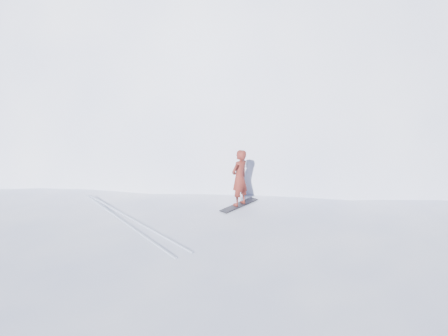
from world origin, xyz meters
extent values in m
ellipsoid|color=white|center=(1.00, 3.00, 0.00)|extent=(36.00, 28.00, 4.80)
ellipsoid|color=white|center=(22.00, 26.00, 0.00)|extent=(60.00, 56.00, 56.00)
ellipsoid|color=white|center=(10.00, 20.00, 0.00)|extent=(28.00, 24.00, 18.00)
ellipsoid|color=white|center=(-2.00, 6.00, 0.00)|extent=(7.00, 6.30, 1.00)
ellipsoid|color=white|center=(7.00, 4.00, 0.00)|extent=(4.00, 3.60, 0.60)
cube|color=black|center=(3.06, 3.45, 2.41)|extent=(1.73, 0.76, 0.03)
imported|color=maroon|center=(3.06, 3.45, 3.40)|extent=(0.81, 0.64, 1.95)
cube|color=silver|center=(-0.79, 4.26, 2.42)|extent=(0.85, 5.96, 0.04)
cube|color=silver|center=(-0.49, 4.26, 2.42)|extent=(1.26, 5.89, 0.04)
camera|label=1|loc=(-4.26, -7.20, 7.62)|focal=32.00mm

